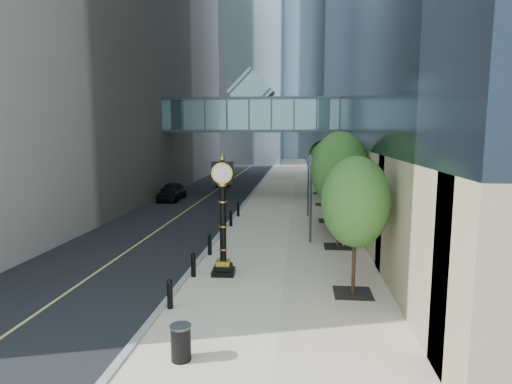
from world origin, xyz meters
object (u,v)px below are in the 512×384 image
car_far (224,179)px  car_near (172,191)px  pedestrian (341,231)px  street_clock (223,224)px  trash_bin (181,344)px

car_far → car_near: bearing=68.9°
pedestrian → street_clock: bearing=61.7°
street_clock → car_far: (-5.38, 30.11, -1.42)m
pedestrian → car_far: size_ratio=0.34×
pedestrian → car_far: (-10.66, 25.00, -0.06)m
pedestrian → trash_bin: bearing=84.2°
street_clock → car_far: street_clock is taller
street_clock → pedestrian: 7.48m
trash_bin → car_near: (-8.19, 26.07, 0.27)m
trash_bin → car_near: car_near is taller
car_near → pedestrian: bearing=-47.4°
car_near → car_far: size_ratio=0.98×
street_clock → trash_bin: (0.11, -6.81, -1.69)m
car_near → car_far: bearing=75.2°
pedestrian → car_near: (-13.36, 14.14, -0.05)m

